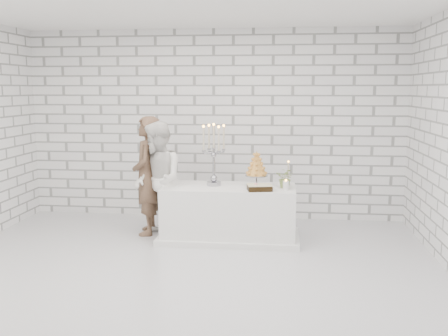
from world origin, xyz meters
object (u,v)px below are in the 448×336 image
(croquembouche, at_px, (257,168))
(candelabra, at_px, (214,155))
(bride, at_px, (158,181))
(cake_table, at_px, (229,213))
(groom, at_px, (147,176))

(croquembouche, bearing_deg, candelabra, -176.18)
(bride, xyz_separation_m, candelabra, (0.77, 0.09, 0.36))
(bride, height_order, candelabra, bride)
(cake_table, relative_size, groom, 1.06)
(groom, relative_size, bride, 1.03)
(groom, bearing_deg, croquembouche, 76.80)
(croquembouche, bearing_deg, groom, 176.43)
(candelabra, height_order, croquembouche, candelabra)
(groom, bearing_deg, candelabra, 72.45)
(cake_table, xyz_separation_m, bride, (-0.99, -0.05, 0.44))
(cake_table, distance_m, candelabra, 0.83)
(cake_table, bearing_deg, groom, 171.54)
(cake_table, bearing_deg, candelabra, 169.16)
(groom, relative_size, candelabra, 1.97)
(cake_table, height_order, groom, groom)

